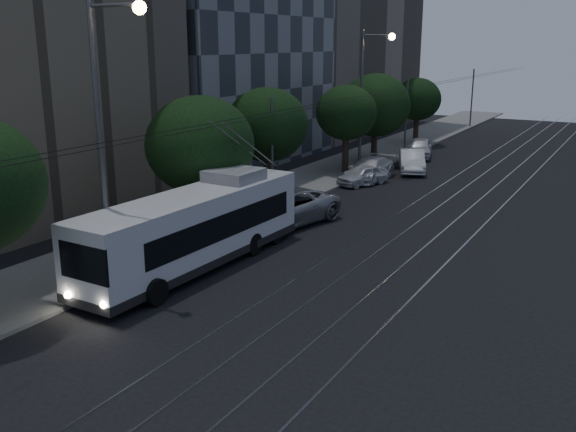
# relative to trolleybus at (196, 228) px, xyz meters

# --- Properties ---
(ground) EXTENTS (120.00, 120.00, 0.00)m
(ground) POSITION_rel_trolleybus_xyz_m (3.82, -1.74, -1.62)
(ground) COLOR black
(ground) RESTS_ON ground
(sidewalk) EXTENTS (5.00, 90.00, 0.15)m
(sidewalk) POSITION_rel_trolleybus_xyz_m (-3.68, 18.26, -1.54)
(sidewalk) COLOR slate
(sidewalk) RESTS_ON ground
(tram_rails) EXTENTS (4.52, 90.00, 0.02)m
(tram_rails) POSITION_rel_trolleybus_xyz_m (6.32, 18.26, -1.61)
(tram_rails) COLOR gray
(tram_rails) RESTS_ON ground
(overhead_wires) EXTENTS (2.23, 90.00, 6.00)m
(overhead_wires) POSITION_rel_trolleybus_xyz_m (-1.15, 18.26, 1.85)
(overhead_wires) COLOR black
(overhead_wires) RESTS_ON ground
(trolleybus) EXTENTS (2.77, 11.80, 5.63)m
(trolleybus) POSITION_rel_trolleybus_xyz_m (0.00, 0.00, 0.00)
(trolleybus) COLOR silver
(trolleybus) RESTS_ON ground
(pickup_silver) EXTENTS (4.13, 6.73, 1.74)m
(pickup_silver) POSITION_rel_trolleybus_xyz_m (-0.05, 6.86, -0.74)
(pickup_silver) COLOR #A6A7AD
(pickup_silver) RESTS_ON ground
(car_white_a) EXTENTS (2.70, 3.87, 1.22)m
(car_white_a) POSITION_rel_trolleybus_xyz_m (-0.29, 17.26, -1.00)
(car_white_a) COLOR silver
(car_white_a) RESTS_ON ground
(car_white_b) EXTENTS (2.02, 4.92, 1.43)m
(car_white_b) POSITION_rel_trolleybus_xyz_m (-0.48, 18.83, -0.90)
(car_white_b) COLOR silver
(car_white_b) RESTS_ON ground
(car_white_c) EXTENTS (3.24, 4.89, 1.52)m
(car_white_c) POSITION_rel_trolleybus_xyz_m (1.02, 22.76, -0.85)
(car_white_c) COLOR white
(car_white_c) RESTS_ON ground
(car_white_d) EXTENTS (2.91, 4.71, 1.50)m
(car_white_d) POSITION_rel_trolleybus_xyz_m (-0.32, 28.52, -0.87)
(car_white_d) COLOR silver
(car_white_d) RESTS_ON ground
(tree_1) EXTENTS (4.97, 4.97, 6.40)m
(tree_1) POSITION_rel_trolleybus_xyz_m (-2.68, 3.91, 2.54)
(tree_1) COLOR #2C2118
(tree_1) RESTS_ON ground
(tree_2) EXTENTS (4.37, 4.37, 6.41)m
(tree_2) POSITION_rel_trolleybus_xyz_m (-2.68, 9.76, 2.81)
(tree_2) COLOR #2C2118
(tree_2) RESTS_ON ground
(tree_3) EXTENTS (4.06, 4.06, 5.97)m
(tree_3) POSITION_rel_trolleybus_xyz_m (-2.68, 19.85, 2.50)
(tree_3) COLOR #2C2118
(tree_3) RESTS_ON ground
(tree_4) EXTENTS (5.07, 5.07, 6.49)m
(tree_4) POSITION_rel_trolleybus_xyz_m (-2.68, 24.92, 2.59)
(tree_4) COLOR #2C2118
(tree_4) RESTS_ON ground
(tree_5) EXTENTS (4.00, 4.00, 5.72)m
(tree_5) POSITION_rel_trolleybus_xyz_m (-2.68, 34.41, 2.29)
(tree_5) COLOR #2C2118
(tree_5) RESTS_ON ground
(streetlamp_near) EXTENTS (2.47, 0.44, 10.24)m
(streetlamp_near) POSITION_rel_trolleybus_xyz_m (-0.96, -3.39, 4.54)
(streetlamp_near) COLOR #565659
(streetlamp_near) RESTS_ON ground
(streetlamp_far) EXTENTS (2.31, 0.44, 9.46)m
(streetlamp_far) POSITION_rel_trolleybus_xyz_m (-1.57, 20.61, 4.12)
(streetlamp_far) COLOR #565659
(streetlamp_far) RESTS_ON ground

